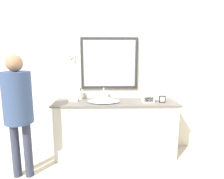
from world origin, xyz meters
TOP-DOWN VIEW (x-y plane):
  - ground_plane at (0.00, 0.00)m, footprint 14.00×14.00m
  - wall_back at (-0.00, 0.61)m, footprint 8.00×0.18m
  - vanity_counter at (0.00, 0.31)m, footprint 1.98×0.55m
  - sink_basin at (-0.19, 0.29)m, footprint 0.51×0.39m
  - soap_bottle at (-0.58, 0.50)m, footprint 0.06×0.06m
  - appliance_box at (0.52, 0.28)m, footprint 0.19×0.14m
  - picture_frame at (0.74, 0.24)m, footprint 0.10×0.01m
  - hand_towel_near_sink at (-0.69, 0.36)m, footprint 0.16×0.10m
  - metal_tray at (0.69, 0.44)m, footprint 0.19×0.12m
  - person at (-1.30, -0.27)m, footprint 0.37×0.37m

SIDE VIEW (x-z plane):
  - ground_plane at x=0.00m, z-range 0.00..0.00m
  - vanity_counter at x=0.00m, z-range 0.00..0.91m
  - metal_tray at x=0.69m, z-range 0.91..0.92m
  - hand_towel_near_sink at x=-0.69m, z-range 0.91..0.94m
  - sink_basin at x=-0.19m, z-range 0.82..1.03m
  - appliance_box at x=0.52m, z-range 0.91..1.02m
  - picture_frame at x=0.74m, z-range 0.91..1.02m
  - soap_bottle at x=-0.58m, z-range 0.89..1.08m
  - person at x=-1.30m, z-range 0.20..1.86m
  - wall_back at x=0.00m, z-range 0.01..2.56m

